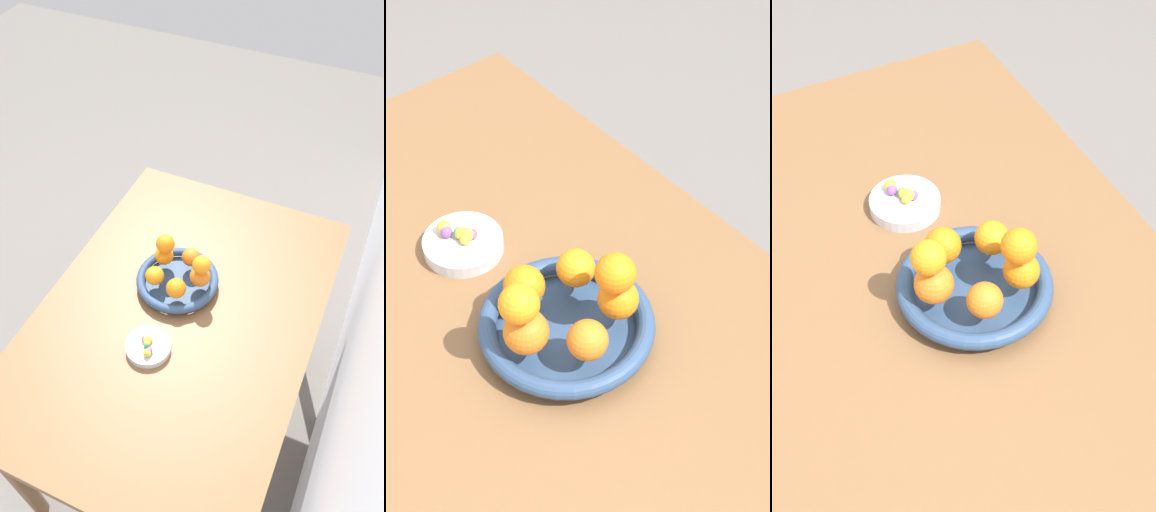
% 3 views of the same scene
% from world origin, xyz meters
% --- Properties ---
extents(dining_table, '(1.10, 0.76, 0.74)m').
position_xyz_m(dining_table, '(0.00, 0.00, 0.65)').
color(dining_table, brown).
rests_on(dining_table, ground_plane).
extents(fruit_bowl, '(0.24, 0.24, 0.04)m').
position_xyz_m(fruit_bowl, '(-0.09, -0.04, 0.76)').
color(fruit_bowl, navy).
rests_on(fruit_bowl, dining_table).
extents(candy_dish, '(0.12, 0.12, 0.02)m').
position_xyz_m(candy_dish, '(0.13, -0.03, 0.75)').
color(candy_dish, silver).
rests_on(candy_dish, dining_table).
extents(orange_0, '(0.06, 0.06, 0.06)m').
position_xyz_m(orange_0, '(-0.13, -0.10, 0.81)').
color(orange_0, orange).
rests_on(orange_0, fruit_bowl).
extents(orange_1, '(0.05, 0.05, 0.05)m').
position_xyz_m(orange_1, '(-0.05, -0.09, 0.81)').
color(orange_1, orange).
rests_on(orange_1, fruit_bowl).
extents(orange_2, '(0.06, 0.06, 0.06)m').
position_xyz_m(orange_2, '(-0.03, -0.02, 0.81)').
color(orange_2, orange).
rests_on(orange_2, fruit_bowl).
extents(orange_3, '(0.06, 0.06, 0.06)m').
position_xyz_m(orange_3, '(-0.10, 0.03, 0.81)').
color(orange_3, orange).
rests_on(orange_3, fruit_bowl).
extents(orange_4, '(0.05, 0.05, 0.05)m').
position_xyz_m(orange_4, '(-0.16, -0.03, 0.81)').
color(orange_4, orange).
rests_on(orange_4, fruit_bowl).
extents(orange_5, '(0.05, 0.05, 0.05)m').
position_xyz_m(orange_5, '(-0.13, -0.10, 0.86)').
color(orange_5, orange).
rests_on(orange_5, orange_0).
extents(orange_6, '(0.05, 0.05, 0.05)m').
position_xyz_m(orange_6, '(-0.10, 0.03, 0.87)').
color(orange_6, orange).
rests_on(orange_6, orange_3).
extents(candy_ball_0, '(0.01, 0.01, 0.01)m').
position_xyz_m(candy_ball_0, '(0.13, -0.03, 0.77)').
color(candy_ball_0, '#C6384C').
rests_on(candy_ball_0, candy_dish).
extents(candy_ball_1, '(0.02, 0.02, 0.02)m').
position_xyz_m(candy_ball_1, '(0.15, -0.01, 0.77)').
color(candy_ball_1, '#8C4C99').
rests_on(candy_ball_1, candy_dish).
extents(candy_ball_2, '(0.02, 0.02, 0.02)m').
position_xyz_m(candy_ball_2, '(0.13, -0.04, 0.77)').
color(candy_ball_2, '#8C4C99').
rests_on(candy_ball_2, candy_dish).
extents(candy_ball_3, '(0.02, 0.02, 0.02)m').
position_xyz_m(candy_ball_3, '(0.14, -0.03, 0.77)').
color(candy_ball_3, gold).
rests_on(candy_ball_3, candy_dish).
extents(candy_ball_4, '(0.02, 0.02, 0.02)m').
position_xyz_m(candy_ball_4, '(0.12, -0.02, 0.77)').
color(candy_ball_4, gold).
rests_on(candy_ball_4, candy_dish).
extents(candy_ball_5, '(0.02, 0.02, 0.02)m').
position_xyz_m(candy_ball_5, '(0.14, -0.02, 0.77)').
color(candy_ball_5, '#4C9947').
rests_on(candy_ball_5, candy_dish).
extents(candy_ball_6, '(0.02, 0.02, 0.02)m').
position_xyz_m(candy_ball_6, '(0.13, -0.03, 0.77)').
color(candy_ball_6, gold).
rests_on(candy_ball_6, candy_dish).
extents(candy_ball_7, '(0.02, 0.02, 0.02)m').
position_xyz_m(candy_ball_7, '(0.16, -0.01, 0.77)').
color(candy_ball_7, gold).
rests_on(candy_ball_7, candy_dish).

